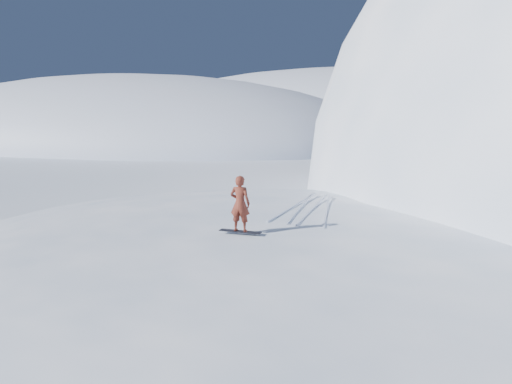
# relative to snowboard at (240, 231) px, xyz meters

# --- Properties ---
(ground) EXTENTS (400.00, 400.00, 0.00)m
(ground) POSITION_rel_snowboard_xyz_m (1.11, 0.28, -2.41)
(ground) COLOR white
(ground) RESTS_ON ground
(near_ridge) EXTENTS (36.00, 28.00, 4.80)m
(near_ridge) POSITION_rel_snowboard_xyz_m (2.11, 3.28, -2.41)
(near_ridge) COLOR white
(near_ridge) RESTS_ON ground
(far_ridge_a) EXTENTS (120.00, 70.00, 28.00)m
(far_ridge_a) POSITION_rel_snowboard_xyz_m (-68.89, 60.28, -2.41)
(far_ridge_a) COLOR white
(far_ridge_a) RESTS_ON ground
(far_ridge_c) EXTENTS (140.00, 90.00, 36.00)m
(far_ridge_c) POSITION_rel_snowboard_xyz_m (-38.89, 110.28, -2.41)
(far_ridge_c) COLOR white
(far_ridge_c) RESTS_ON ground
(wind_bumps) EXTENTS (16.00, 14.40, 1.00)m
(wind_bumps) POSITION_rel_snowboard_xyz_m (0.55, 2.40, -2.41)
(wind_bumps) COLOR white
(wind_bumps) RESTS_ON ground
(snowboard) EXTENTS (1.36, 0.49, 0.02)m
(snowboard) POSITION_rel_snowboard_xyz_m (0.00, 0.00, 0.00)
(snowboard) COLOR black
(snowboard) RESTS_ON near_ridge
(snowboarder) EXTENTS (0.70, 0.53, 1.74)m
(snowboarder) POSITION_rel_snowboard_xyz_m (0.00, 0.00, 0.88)
(snowboarder) COLOR maroon
(snowboarder) RESTS_ON snowboard
(vapor_plume) EXTENTS (9.29, 7.43, 6.50)m
(vapor_plume) POSITION_rel_snowboard_xyz_m (-51.13, 31.30, -2.41)
(vapor_plume) COLOR white
(vapor_plume) RESTS_ON ground
(board_tracks) EXTENTS (2.81, 5.97, 0.04)m
(board_tracks) POSITION_rel_snowboard_xyz_m (0.39, 4.55, 0.01)
(board_tracks) COLOR silver
(board_tracks) RESTS_ON ground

